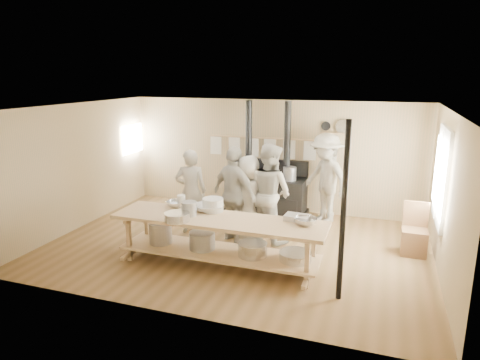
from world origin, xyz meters
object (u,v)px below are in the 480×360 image
object	(u,v)px
cook_left	(270,193)
cook_right	(234,195)
prep_table	(218,237)
cook_far_left	(191,191)
roasting_pan	(297,218)
stove	(266,191)
cook_center	(248,198)
cook_by_window	(325,178)
chair	(414,239)

from	to	relation	value
cook_left	cook_right	distance (m)	0.68
prep_table	cook_far_left	xyz separation A→B (m)	(-1.11, 1.32, 0.34)
roasting_pan	cook_right	bearing A→B (deg)	148.78
stove	cook_left	world-z (taller)	stove
cook_right	roasting_pan	distance (m)	1.63
cook_left	cook_right	world-z (taller)	cook_left
prep_table	cook_far_left	world-z (taller)	cook_far_left
cook_center	cook_by_window	world-z (taller)	cook_by_window
cook_center	cook_right	size ratio (longest dim) A/B	0.90
prep_table	stove	bearing A→B (deg)	89.96
stove	prep_table	bearing A→B (deg)	-90.04
prep_table	cook_left	world-z (taller)	cook_left
cook_by_window	cook_right	bearing A→B (deg)	-91.79
cook_right	cook_far_left	bearing A→B (deg)	18.46
cook_left	roasting_pan	size ratio (longest dim) A/B	4.78
prep_table	cook_by_window	distance (m)	3.19
stove	roasting_pan	distance (m)	2.99
stove	cook_left	size ratio (longest dim) A/B	1.36
stove	cook_right	bearing A→B (deg)	-93.99
cook_right	chair	bearing A→B (deg)	-145.54
stove	cook_center	bearing A→B (deg)	-86.55
roasting_pan	cook_center	bearing A→B (deg)	140.17
stove	prep_table	size ratio (longest dim) A/B	0.72
cook_left	cook_right	bearing A→B (deg)	49.75
cook_center	stove	bearing A→B (deg)	-74.75
cook_left	cook_by_window	world-z (taller)	cook_by_window
cook_right	stove	bearing A→B (deg)	-67.04
cook_far_left	cook_left	bearing A→B (deg)	163.47
prep_table	roasting_pan	bearing A→B (deg)	14.60
roasting_pan	stove	bearing A→B (deg)	115.21
stove	cook_by_window	size ratio (longest dim) A/B	1.33
chair	cook_center	bearing A→B (deg)	-173.33
cook_by_window	chair	world-z (taller)	cook_by_window
cook_center	cook_right	distance (m)	0.28
roasting_pan	cook_far_left	bearing A→B (deg)	157.38
prep_table	chair	world-z (taller)	chair
cook_far_left	cook_center	distance (m)	1.22
stove	prep_table	distance (m)	3.02
prep_table	chair	size ratio (longest dim) A/B	3.83
cook_far_left	cook_right	world-z (taller)	cook_right
chair	roasting_pan	xyz separation A→B (m)	(-1.89, -1.28, 0.62)
cook_by_window	cook_left	bearing A→B (deg)	-80.87
cook_center	roasting_pan	distance (m)	1.51
cook_center	cook_left	bearing A→B (deg)	-153.03
cook_far_left	cook_center	bearing A→B (deg)	159.35
prep_table	cook_far_left	bearing A→B (deg)	130.11
stove	cook_far_left	world-z (taller)	stove
prep_table	cook_by_window	size ratio (longest dim) A/B	1.84
prep_table	cook_by_window	bearing A→B (deg)	64.37
prep_table	chair	bearing A→B (deg)	26.98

